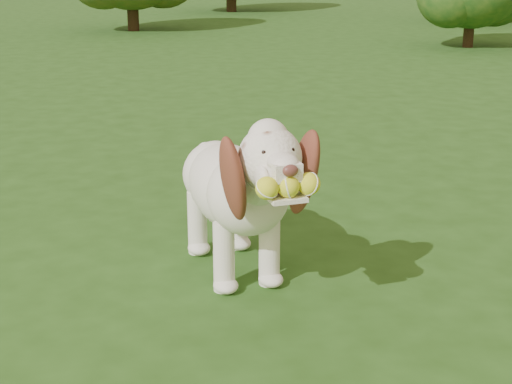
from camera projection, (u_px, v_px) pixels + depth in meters
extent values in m
plane|color=#214413|center=(108.00, 265.00, 3.64)|extent=(80.00, 80.00, 0.00)
ellipsoid|color=white|center=(230.00, 186.00, 3.51)|extent=(0.49, 0.74, 0.36)
ellipsoid|color=white|center=(248.00, 194.00, 3.26)|extent=(0.42, 0.42, 0.35)
ellipsoid|color=white|center=(216.00, 174.00, 3.72)|extent=(0.38, 0.38, 0.32)
cylinder|color=white|center=(258.00, 182.00, 3.11)|extent=(0.24, 0.31, 0.27)
sphere|color=white|center=(270.00, 158.00, 2.95)|extent=(0.29, 0.29, 0.25)
sphere|color=white|center=(268.00, 140.00, 2.95)|extent=(0.19, 0.19, 0.16)
cube|color=white|center=(283.00, 169.00, 2.83)|extent=(0.13, 0.16, 0.07)
ellipsoid|color=#592D28|center=(290.00, 171.00, 2.75)|extent=(0.07, 0.05, 0.05)
cube|color=white|center=(284.00, 196.00, 2.85)|extent=(0.16, 0.18, 0.02)
ellipsoid|color=brown|center=(233.00, 179.00, 2.94)|extent=(0.17, 0.26, 0.38)
ellipsoid|color=brown|center=(304.00, 172.00, 3.03)|extent=(0.18, 0.23, 0.38)
cylinder|color=white|center=(208.00, 158.00, 3.84)|extent=(0.10, 0.18, 0.14)
cylinder|color=white|center=(224.00, 257.00, 3.33)|extent=(0.11, 0.11, 0.31)
cylinder|color=white|center=(269.00, 251.00, 3.40)|extent=(0.11, 0.11, 0.31)
cylinder|color=white|center=(197.00, 222.00, 3.74)|extent=(0.11, 0.11, 0.31)
cylinder|color=white|center=(238.00, 218.00, 3.80)|extent=(0.11, 0.11, 0.31)
sphere|color=yellow|center=(267.00, 188.00, 2.77)|extent=(0.10, 0.10, 0.08)
sphere|color=yellow|center=(288.00, 186.00, 2.79)|extent=(0.10, 0.10, 0.08)
sphere|color=yellow|center=(309.00, 184.00, 2.82)|extent=(0.10, 0.10, 0.08)
cylinder|color=#382314|center=(469.00, 30.00, 10.92)|extent=(0.14, 0.14, 0.47)
cylinder|color=#382314|center=(133.00, 12.00, 12.88)|extent=(0.19, 0.19, 0.60)
cylinder|color=#382314|center=(477.00, 5.00, 14.19)|extent=(0.19, 0.19, 0.61)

